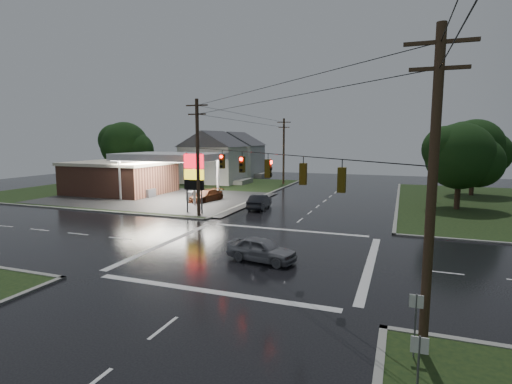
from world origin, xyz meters
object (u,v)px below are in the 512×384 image
(pylon_sign, at_px, (194,173))
(house_near, at_px, (214,156))
(utility_pole_nw, at_px, (198,156))
(tree_ne_near, at_px, (462,156))
(gas_station, at_px, (127,175))
(house_far, at_px, (237,154))
(tree_nw_behind, at_px, (126,146))
(car_crossing, at_px, (262,249))
(tree_ne_far, at_px, (476,148))
(car_pump, at_px, (206,196))
(car_north, at_px, (259,202))
(utility_pole_n, at_px, (284,150))
(utility_pole_se, at_px, (432,190))

(pylon_sign, height_order, house_near, house_near)
(utility_pole_nw, relative_size, tree_ne_near, 1.22)
(gas_station, distance_m, house_far, 28.61)
(pylon_sign, distance_m, tree_ne_near, 27.23)
(tree_nw_behind, bearing_deg, gas_station, -51.58)
(house_far, xyz_separation_m, tree_nw_behind, (-11.89, -18.01, 1.77))
(car_crossing, bearing_deg, utility_pole_nw, 52.65)
(tree_ne_far, xyz_separation_m, car_pump, (-30.15, -16.24, -5.48))
(car_north, bearing_deg, utility_pole_nw, 50.94)
(pylon_sign, distance_m, car_north, 7.74)
(utility_pole_n, relative_size, car_north, 2.28)
(house_far, bearing_deg, house_near, -85.24)
(house_far, relative_size, car_crossing, 2.55)
(gas_station, bearing_deg, pylon_sign, -31.22)
(utility_pole_nw, xyz_separation_m, utility_pole_se, (19.00, -19.00, 0.00))
(tree_nw_behind, relative_size, car_pump, 2.07)
(utility_pole_nw, xyz_separation_m, tree_ne_near, (23.64, 12.49, -0.16))
(tree_ne_near, xyz_separation_m, tree_ne_far, (3.01, 12.00, 0.62))
(house_near, relative_size, tree_ne_far, 1.13)
(utility_pole_n, distance_m, house_near, 11.67)
(tree_ne_near, relative_size, car_pump, 1.86)
(house_far, distance_m, tree_nw_behind, 21.65)
(utility_pole_nw, height_order, car_north, utility_pole_nw)
(tree_nw_behind, bearing_deg, car_north, -27.21)
(tree_ne_near, bearing_deg, car_pump, -171.12)
(gas_station, bearing_deg, utility_pole_nw, -32.23)
(utility_pole_se, relative_size, house_near, 1.00)
(pylon_sign, bearing_deg, utility_pole_n, 87.92)
(gas_station, xyz_separation_m, car_crossing, (26.44, -21.26, -1.81))
(tree_ne_far, relative_size, car_pump, 2.03)
(house_far, relative_size, car_north, 2.40)
(pylon_sign, height_order, tree_ne_near, tree_ne_near)
(house_far, distance_m, tree_ne_near, 44.50)
(pylon_sign, relative_size, tree_ne_near, 0.67)
(tree_ne_near, bearing_deg, car_north, -161.46)
(pylon_sign, bearing_deg, tree_nw_behind, 140.13)
(utility_pole_n, xyz_separation_m, tree_ne_near, (23.64, -16.01, 0.09))
(car_north, bearing_deg, house_near, -57.95)
(tree_nw_behind, bearing_deg, house_near, 24.98)
(house_near, height_order, tree_nw_behind, tree_nw_behind)
(pylon_sign, distance_m, house_near, 27.56)
(tree_ne_near, distance_m, car_pump, 27.90)
(pylon_sign, height_order, utility_pole_nw, utility_pole_nw)
(gas_station, bearing_deg, car_north, -11.99)
(utility_pole_nw, distance_m, car_north, 8.70)
(house_near, distance_m, car_pump, 20.25)
(utility_pole_nw, distance_m, car_crossing, 15.89)
(utility_pole_se, bearing_deg, car_pump, 129.54)
(pylon_sign, xyz_separation_m, utility_pole_nw, (1.00, -1.00, 1.71))
(pylon_sign, bearing_deg, car_crossing, -46.94)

